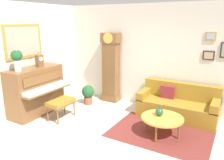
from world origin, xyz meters
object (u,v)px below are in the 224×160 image
(couch, at_px, (178,105))
(mantel_clock, at_px, (39,60))
(piano, at_px, (36,91))
(potted_plant, at_px, (88,93))
(flower_vase, at_px, (17,58))
(grandfather_clock, at_px, (111,69))
(green_jug, at_px, (159,112))
(coffee_table, at_px, (162,118))
(piano_bench, at_px, (61,103))

(couch, relative_size, mantel_clock, 5.00)
(piano, distance_m, potted_plant, 1.44)
(piano, bearing_deg, flower_vase, -89.78)
(grandfather_clock, xyz_separation_m, couch, (2.05, -0.19, -0.65))
(piano, relative_size, potted_plant, 2.57)
(grandfather_clock, relative_size, green_jug, 8.46)
(grandfather_clock, bearing_deg, piano, -123.57)
(grandfather_clock, height_order, coffee_table, grandfather_clock)
(green_jug, distance_m, potted_plant, 2.44)
(mantel_clock, relative_size, potted_plant, 0.68)
(piano_bench, relative_size, couch, 0.37)
(piano_bench, bearing_deg, green_jug, 11.65)
(couch, distance_m, flower_vase, 4.02)
(coffee_table, relative_size, green_jug, 3.67)
(piano_bench, height_order, couch, couch)
(couch, xyz_separation_m, coffee_table, (-0.05, -1.10, 0.06))
(mantel_clock, bearing_deg, green_jug, 6.23)
(piano, xyz_separation_m, flower_vase, (0.00, -0.47, 0.91))
(mantel_clock, bearing_deg, coffee_table, 5.37)
(coffee_table, bearing_deg, flower_vase, -163.32)
(piano_bench, bearing_deg, flower_vase, -146.57)
(flower_vase, bearing_deg, potted_plant, 65.11)
(piano, xyz_separation_m, mantel_clock, (0.00, 0.19, 0.77))
(couch, distance_m, potted_plant, 2.50)
(grandfather_clock, height_order, flower_vase, grandfather_clock)
(piano_bench, bearing_deg, mantel_clock, 169.74)
(grandfather_clock, bearing_deg, potted_plant, -124.75)
(coffee_table, height_order, green_jug, green_jug)
(piano, distance_m, grandfather_clock, 2.17)
(piano, bearing_deg, grandfather_clock, 56.43)
(couch, relative_size, potted_plant, 3.39)
(couch, bearing_deg, coffee_table, -92.34)
(piano, bearing_deg, couch, 26.15)
(couch, distance_m, coffee_table, 1.10)
(grandfather_clock, bearing_deg, couch, -5.41)
(piano, relative_size, piano_bench, 2.06)
(flower_vase, bearing_deg, mantel_clock, 89.96)
(piano, height_order, couch, piano)
(flower_vase, bearing_deg, couch, 32.44)
(grandfather_clock, bearing_deg, flower_vase, -117.70)
(grandfather_clock, xyz_separation_m, potted_plant, (-0.42, -0.60, -0.64))
(grandfather_clock, bearing_deg, green_jug, -33.12)
(coffee_table, bearing_deg, mantel_clock, -174.63)
(piano_bench, height_order, grandfather_clock, grandfather_clock)
(piano, height_order, grandfather_clock, grandfather_clock)
(couch, relative_size, coffee_table, 2.16)
(couch, bearing_deg, flower_vase, -147.56)
(mantel_clock, bearing_deg, piano_bench, -10.26)
(coffee_table, bearing_deg, grandfather_clock, 147.19)
(piano, xyz_separation_m, piano_bench, (0.78, 0.05, -0.21))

